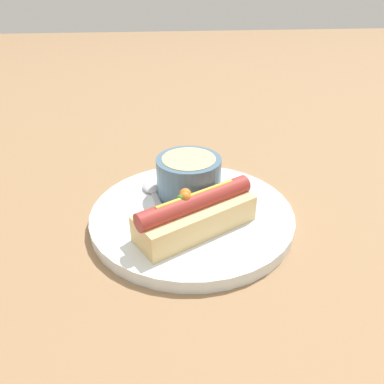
# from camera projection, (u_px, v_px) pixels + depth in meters

# --- Properties ---
(ground_plane) EXTENTS (4.00, 4.00, 0.00)m
(ground_plane) POSITION_uv_depth(u_px,v_px,m) (192.00, 221.00, 0.55)
(ground_plane) COLOR #93704C
(dinner_plate) EXTENTS (0.29, 0.29, 0.02)m
(dinner_plate) POSITION_uv_depth(u_px,v_px,m) (192.00, 215.00, 0.55)
(dinner_plate) COLOR white
(dinner_plate) RESTS_ON ground_plane
(hot_dog) EXTENTS (0.17, 0.13, 0.06)m
(hot_dog) POSITION_uv_depth(u_px,v_px,m) (194.00, 214.00, 0.49)
(hot_dog) COLOR #E5C17F
(hot_dog) RESTS_ON dinner_plate
(soup_bowl) EXTENTS (0.10, 0.10, 0.06)m
(soup_bowl) POSITION_uv_depth(u_px,v_px,m) (190.00, 175.00, 0.56)
(soup_bowl) COLOR slate
(soup_bowl) RESTS_ON dinner_plate
(spoon) EXTENTS (0.05, 0.15, 0.01)m
(spoon) POSITION_uv_depth(u_px,v_px,m) (154.00, 193.00, 0.57)
(spoon) COLOR #B7B7BC
(spoon) RESTS_ON dinner_plate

